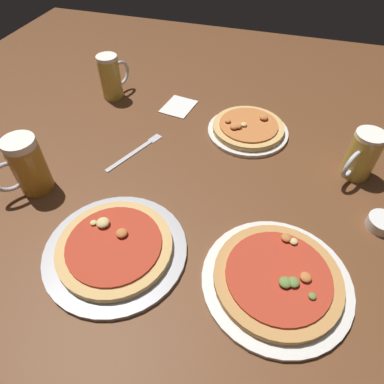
% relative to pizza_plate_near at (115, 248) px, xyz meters
% --- Properties ---
extents(ground_plane, '(2.40, 2.40, 0.03)m').
position_rel_pizza_plate_near_xyz_m(ground_plane, '(0.12, 0.22, -0.03)').
color(ground_plane, brown).
extents(pizza_plate_near, '(0.34, 0.34, 0.05)m').
position_rel_pizza_plate_near_xyz_m(pizza_plate_near, '(0.00, 0.00, 0.00)').
color(pizza_plate_near, '#B2B2B7').
rests_on(pizza_plate_near, ground_plane).
extents(pizza_plate_far, '(0.27, 0.27, 0.05)m').
position_rel_pizza_plate_near_xyz_m(pizza_plate_far, '(0.22, 0.56, 0.00)').
color(pizza_plate_far, silver).
rests_on(pizza_plate_far, ground_plane).
extents(pizza_plate_side, '(0.33, 0.33, 0.05)m').
position_rel_pizza_plate_near_xyz_m(pizza_plate_side, '(0.38, 0.03, 0.00)').
color(pizza_plate_side, silver).
rests_on(pizza_plate_side, ground_plane).
extents(beer_mug_dark, '(0.11, 0.13, 0.17)m').
position_rel_pizza_plate_near_xyz_m(beer_mug_dark, '(-0.31, 0.13, 0.07)').
color(beer_mug_dark, '#B27A23').
rests_on(beer_mug_dark, ground_plane).
extents(beer_mug_amber, '(0.08, 0.13, 0.16)m').
position_rel_pizza_plate_near_xyz_m(beer_mug_amber, '(-0.31, 0.64, 0.06)').
color(beer_mug_amber, gold).
rests_on(beer_mug_amber, ground_plane).
extents(beer_mug_pale, '(0.10, 0.13, 0.14)m').
position_rel_pizza_plate_near_xyz_m(beer_mug_pale, '(0.55, 0.45, 0.06)').
color(beer_mug_pale, gold).
rests_on(beer_mug_pale, ground_plane).
extents(ramekin_sauce, '(0.07, 0.07, 0.03)m').
position_rel_pizza_plate_near_xyz_m(ramekin_sauce, '(0.61, 0.27, -0.00)').
color(ramekin_sauce, white).
rests_on(ramekin_sauce, ground_plane).
extents(napkin_folded, '(0.12, 0.14, 0.01)m').
position_rel_pizza_plate_near_xyz_m(napkin_folded, '(-0.05, 0.64, -0.01)').
color(napkin_folded, white).
rests_on(napkin_folded, ground_plane).
extents(fork_left, '(0.11, 0.22, 0.01)m').
position_rel_pizza_plate_near_xyz_m(fork_left, '(-0.10, 0.36, -0.01)').
color(fork_left, silver).
rests_on(fork_left, ground_plane).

